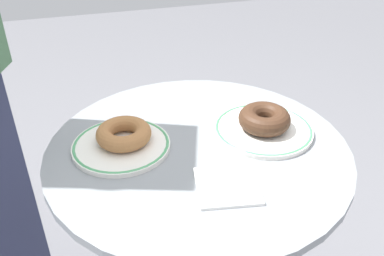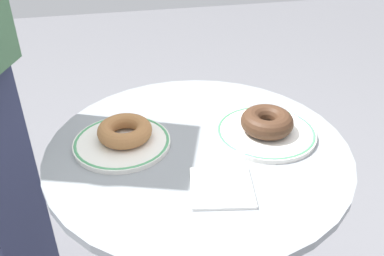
% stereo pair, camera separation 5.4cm
% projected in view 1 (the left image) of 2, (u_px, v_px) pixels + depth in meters
% --- Properties ---
extents(cafe_table, '(0.63, 0.63, 0.74)m').
position_uv_depth(cafe_table, '(197.00, 220.00, 0.97)').
color(cafe_table, gray).
rests_on(cafe_table, ground).
extents(plate_left, '(0.20, 0.20, 0.01)m').
position_uv_depth(plate_left, '(121.00, 145.00, 0.85)').
color(plate_left, white).
rests_on(plate_left, cafe_table).
extents(plate_right, '(0.21, 0.21, 0.01)m').
position_uv_depth(plate_right, '(263.00, 129.00, 0.90)').
color(plate_right, white).
rests_on(plate_right, cafe_table).
extents(donut_cinnamon, '(0.14, 0.14, 0.03)m').
position_uv_depth(donut_cinnamon, '(124.00, 134.00, 0.84)').
color(donut_cinnamon, '#A36B3D').
rests_on(donut_cinnamon, plate_left).
extents(donut_chocolate, '(0.12, 0.12, 0.04)m').
position_uv_depth(donut_chocolate, '(264.00, 119.00, 0.89)').
color(donut_chocolate, '#422819').
rests_on(donut_chocolate, plate_right).
extents(paper_napkin, '(0.13, 0.13, 0.01)m').
position_uv_depth(paper_napkin, '(227.00, 186.00, 0.75)').
color(paper_napkin, white).
rests_on(paper_napkin, cafe_table).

